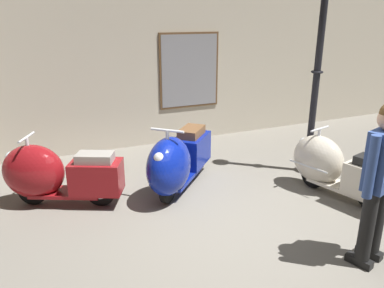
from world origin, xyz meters
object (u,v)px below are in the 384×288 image
object	(u,v)px
scooter_1	(177,162)
lamppost	(318,67)
visitor_0	(380,175)
scooter_0	(53,174)
scooter_2	(333,166)

from	to	relation	value
scooter_1	lamppost	size ratio (longest dim) A/B	0.51
scooter_1	visitor_0	size ratio (longest dim) A/B	0.93
visitor_0	scooter_0	bearing A→B (deg)	29.80
lamppost	scooter_2	bearing A→B (deg)	-108.09
scooter_1	scooter_2	world-z (taller)	scooter_1
scooter_0	scooter_1	world-z (taller)	scooter_1
scooter_2	visitor_0	world-z (taller)	visitor_0
visitor_0	scooter_2	bearing A→B (deg)	-47.24
scooter_1	lamppost	world-z (taller)	lamppost
scooter_0	visitor_0	xyz separation A→B (m)	(2.99, -2.76, 0.56)
scooter_0	scooter_2	size ratio (longest dim) A/B	1.03
scooter_1	visitor_0	distance (m)	2.79
scooter_2	lamppost	distance (m)	1.62
scooter_0	scooter_2	distance (m)	4.04
scooter_0	lamppost	distance (m)	4.33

